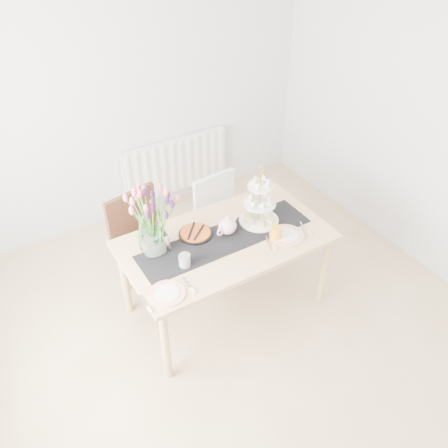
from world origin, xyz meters
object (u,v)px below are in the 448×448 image
teapot (227,226)px  plate_left (167,294)px  radiator (176,165)px  plate_right (287,236)px  tulip_vase (151,213)px  chair_white (221,215)px  mug_orange (276,233)px  mug_grey (185,261)px  dining_table (226,246)px  cream_jug (255,204)px  tart_tin (196,234)px  cake_stand (259,208)px  chair_brown (143,238)px

teapot → plate_left: teapot is taller
radiator → plate_right: size_ratio=4.45×
plate_left → tulip_vase: bearing=75.1°
radiator → chair_white: chair_white is taller
chair_white → plate_left: chair_white is taller
mug_orange → plate_right: mug_orange is taller
plate_left → radiator: bearing=62.1°
mug_grey → plate_right: mug_grey is taller
dining_table → tulip_vase: bearing=163.7°
mug_grey → plate_right: 0.84m
mug_grey → plate_left: size_ratio=0.40×
teapot → cream_jug: teapot is taller
tart_tin → mug_orange: (0.51, -0.35, 0.04)m
cake_stand → chair_white: bearing=94.0°
radiator → plate_right: (0.03, -1.87, 0.31)m
tulip_vase → cream_jug: 0.98m
mug_grey → mug_orange: bearing=-44.4°
teapot → plate_right: teapot is taller
dining_table → mug_grey: mug_grey is taller
mug_grey → mug_orange: mug_orange is taller
tulip_vase → plate_left: tulip_vase is taller
cream_jug → mug_orange: 0.41m
chair_brown → tulip_vase: size_ratio=1.49×
chair_white → tart_tin: 0.69m
tulip_vase → mug_orange: tulip_vase is taller
chair_brown → tart_tin: 0.54m
dining_table → cream_jug: cream_jug is taller
tart_tin → mug_grey: mug_grey is taller
radiator → dining_table: bearing=-103.1°
chair_white → cake_stand: size_ratio=1.84×
cream_jug → chair_brown: bearing=175.8°
cake_stand → tulip_vase: bearing=172.8°
cream_jug → mug_grey: bearing=-140.6°
chair_brown → tart_tin: chair_brown is taller
dining_table → radiator: bearing=76.9°
cake_stand → teapot: 0.30m
plate_right → dining_table: bearing=152.1°
tulip_vase → cream_jug: (0.93, 0.05, -0.30)m
cream_jug → plate_left: 1.16m
radiator → dining_table: size_ratio=0.75×
dining_table → plate_left: 0.71m
dining_table → plate_left: bearing=-155.4°
mug_orange → plate_right: bearing=-63.5°
teapot → chair_brown: bearing=115.5°
dining_table → cake_stand: (0.34, 0.04, 0.21)m
teapot → cream_jug: size_ratio=2.30×
cake_stand → teapot: bearing=179.3°
radiator → mug_grey: size_ratio=11.95×
cream_jug → tart_tin: 0.59m
mug_grey → tulip_vase: bearing=75.7°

